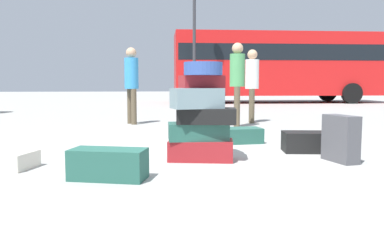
# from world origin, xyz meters

# --- Properties ---
(ground_plane) EXTENTS (80.00, 80.00, 0.00)m
(ground_plane) POSITION_xyz_m (0.00, 0.00, 0.00)
(ground_plane) COLOR #9E9E99
(suitcase_tower) EXTENTS (0.81, 0.59, 1.11)m
(suitcase_tower) POSITION_xyz_m (-0.27, -0.18, 0.48)
(suitcase_tower) COLOR maroon
(suitcase_tower) RESTS_ON ground
(suitcase_charcoal_left_side) EXTENTS (0.27, 0.46, 0.52)m
(suitcase_charcoal_left_side) POSITION_xyz_m (1.27, -0.46, 0.26)
(suitcase_charcoal_left_side) COLOR #4C4C51
(suitcase_charcoal_left_side) RESTS_ON ground
(suitcase_teal_white_trunk) EXTENTS (0.74, 0.48, 0.28)m
(suitcase_teal_white_trunk) POSITION_xyz_m (-1.23, -0.97, 0.14)
(suitcase_teal_white_trunk) COLOR #26594C
(suitcase_teal_white_trunk) RESTS_ON ground
(suitcase_teal_right_side) EXTENTS (0.56, 0.41, 0.22)m
(suitcase_teal_right_side) POSITION_xyz_m (0.53, 1.04, 0.11)
(suitcase_teal_right_side) COLOR #26594C
(suitcase_teal_right_side) RESTS_ON ground
(suitcase_black_foreground_far) EXTENTS (0.63, 0.45, 0.26)m
(suitcase_black_foreground_far) POSITION_xyz_m (1.15, 0.19, 0.13)
(suitcase_black_foreground_far) COLOR black
(suitcase_black_foreground_far) RESTS_ON ground
(person_bearded_onlooker) EXTENTS (0.30, 0.33, 1.68)m
(person_bearded_onlooker) POSITION_xyz_m (0.92, 3.06, 1.00)
(person_bearded_onlooker) COLOR brown
(person_bearded_onlooker) RESTS_ON ground
(person_tourist_with_camera) EXTENTS (0.30, 0.32, 1.64)m
(person_tourist_with_camera) POSITION_xyz_m (-1.19, 3.95, 0.97)
(person_tourist_with_camera) COLOR brown
(person_tourist_with_camera) RESTS_ON ground
(person_passerby_in_red) EXTENTS (0.30, 0.33, 1.62)m
(person_passerby_in_red) POSITION_xyz_m (1.46, 3.93, 0.96)
(person_passerby_in_red) COLOR brown
(person_passerby_in_red) RESTS_ON ground
(parked_bus) EXTENTS (9.49, 3.01, 3.15)m
(parked_bus) POSITION_xyz_m (5.13, 13.04, 1.83)
(parked_bus) COLOR red
(parked_bus) RESTS_ON ground
(lamp_post) EXTENTS (0.36, 0.36, 5.92)m
(lamp_post) POSITION_xyz_m (0.97, 10.42, 3.88)
(lamp_post) COLOR #333338
(lamp_post) RESTS_ON ground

